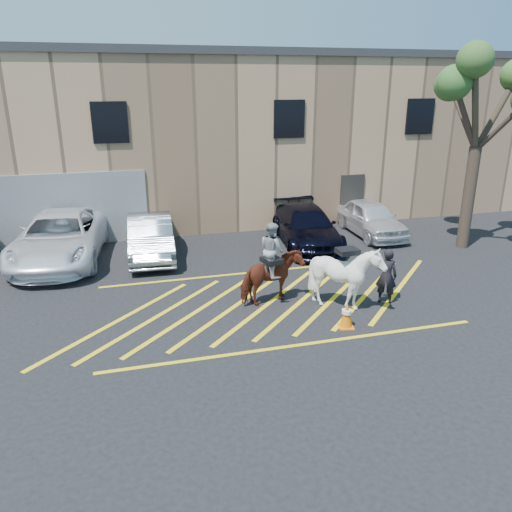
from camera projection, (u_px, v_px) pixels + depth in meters
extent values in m
plane|color=black|center=(266.00, 299.00, 14.59)|extent=(90.00, 90.00, 0.00)
imported|color=white|center=(60.00, 238.00, 17.55)|extent=(3.40, 6.30, 1.68)
imported|color=gray|center=(151.00, 237.00, 18.01)|extent=(1.74, 4.51, 1.47)
imported|color=black|center=(306.00, 227.00, 19.29)|extent=(2.57, 5.18, 1.45)
imported|color=silver|center=(371.00, 218.00, 20.57)|extent=(1.79, 4.22, 1.42)
imported|color=black|center=(386.00, 276.00, 14.15)|extent=(0.71, 0.65, 1.62)
cube|color=tan|center=(197.00, 136.00, 24.36)|extent=(32.00, 10.00, 7.00)
cube|color=#2D2D30|center=(194.00, 56.00, 23.16)|extent=(32.20, 10.20, 0.30)
cube|color=black|center=(110.00, 122.00, 18.42)|extent=(1.30, 0.08, 1.50)
cube|color=black|center=(289.00, 119.00, 20.16)|extent=(1.30, 0.08, 1.50)
cube|color=black|center=(420.00, 116.00, 21.66)|extent=(1.30, 0.08, 1.50)
cube|color=#38332D|center=(352.00, 199.00, 22.06)|extent=(1.10, 0.08, 2.20)
cube|color=yellow|center=(118.00, 321.00, 13.27)|extent=(4.20, 4.20, 0.01)
cube|color=yellow|center=(158.00, 316.00, 13.53)|extent=(4.20, 4.20, 0.01)
cube|color=yellow|center=(196.00, 312.00, 13.79)|extent=(4.20, 4.20, 0.01)
cube|color=yellow|center=(233.00, 307.00, 14.06)|extent=(4.20, 4.20, 0.01)
cube|color=yellow|center=(269.00, 303.00, 14.32)|extent=(4.20, 4.20, 0.01)
cube|color=yellow|center=(303.00, 299.00, 14.58)|extent=(4.20, 4.20, 0.01)
cube|color=yellow|center=(336.00, 295.00, 14.84)|extent=(4.20, 4.20, 0.01)
cube|color=yellow|center=(368.00, 292.00, 15.10)|extent=(4.20, 4.20, 0.01)
cube|color=yellow|center=(399.00, 288.00, 15.37)|extent=(4.20, 4.20, 0.01)
cube|color=yellow|center=(247.00, 273.00, 16.59)|extent=(9.50, 0.12, 0.01)
cube|color=yellow|center=(299.00, 345.00, 12.04)|extent=(9.50, 0.12, 0.01)
imported|color=maroon|center=(272.00, 278.00, 14.13)|extent=(1.97, 1.32, 1.53)
imported|color=gray|center=(272.00, 250.00, 13.85)|extent=(0.78, 0.90, 1.56)
cube|color=black|center=(272.00, 260.00, 13.95)|extent=(0.60, 0.67, 0.14)
imported|color=white|center=(346.00, 277.00, 13.69)|extent=(1.62, 1.80, 1.91)
cube|color=black|center=(347.00, 251.00, 13.44)|extent=(0.58, 0.48, 0.14)
cube|color=orange|center=(346.00, 326.00, 12.94)|extent=(0.46, 0.46, 0.03)
cone|color=orange|center=(347.00, 314.00, 12.82)|extent=(0.32, 0.32, 0.70)
cylinder|color=white|center=(347.00, 312.00, 12.80)|extent=(0.25, 0.25, 0.10)
cylinder|color=#403327|center=(468.00, 198.00, 18.63)|extent=(0.44, 0.44, 3.80)
cylinder|color=#423428|center=(497.00, 113.00, 17.94)|extent=(1.76, 0.51, 2.68)
cylinder|color=#4D372F|center=(463.00, 117.00, 18.44)|extent=(0.33, 1.88, 2.34)
cylinder|color=#412F27|center=(465.00, 117.00, 17.51)|extent=(1.40, 0.20, 2.39)
cylinder|color=#422F28|center=(502.00, 126.00, 17.17)|extent=(0.78, 1.62, 1.96)
cylinder|color=#4C3F2E|center=(475.00, 107.00, 17.17)|extent=(1.16, 0.77, 3.11)
sphere|color=#3F692D|center=(450.00, 85.00, 18.84)|extent=(1.20, 1.20, 1.20)
sphere|color=#3B632A|center=(455.00, 83.00, 16.98)|extent=(1.20, 1.20, 1.20)
sphere|color=#42652B|center=(475.00, 60.00, 16.31)|extent=(1.20, 1.20, 1.20)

